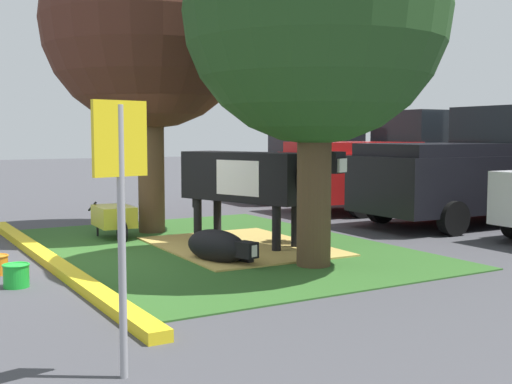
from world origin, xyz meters
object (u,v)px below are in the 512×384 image
at_px(bucket_green, 16,275).
at_px(parking_sign, 121,184).
at_px(cow_holstein, 250,178).
at_px(sedan_silver, 316,165).
at_px(pickup_truck_black, 483,169).
at_px(shade_tree_right, 315,12).
at_px(pickup_truck_maroon, 396,164).
at_px(shade_tree_left, 149,23).
at_px(calf_lying, 218,247).
at_px(person_handler, 313,191).
at_px(wheelbarrow, 114,217).

bearing_deg(bucket_green, parking_sign, 2.15).
height_order(cow_holstein, sedan_silver, sedan_silver).
bearing_deg(pickup_truck_black, shade_tree_right, -71.07).
xyz_separation_m(parking_sign, pickup_truck_maroon, (-7.44, 9.54, -0.36)).
xyz_separation_m(cow_holstein, parking_sign, (4.60, -3.76, 0.34)).
height_order(shade_tree_left, sedan_silver, shade_tree_left).
height_order(cow_holstein, bucket_green, cow_holstein).
relative_size(bucket_green, pickup_truck_maroon, 0.06).
bearing_deg(calf_lying, shade_tree_left, 175.40).
height_order(sedan_silver, pickup_truck_maroon, pickup_truck_maroon).
xyz_separation_m(sedan_silver, pickup_truck_maroon, (2.79, 0.38, 0.13)).
xyz_separation_m(shade_tree_left, pickup_truck_black, (2.17, 6.44, -2.75)).
distance_m(shade_tree_right, bucket_green, 5.12).
bearing_deg(cow_holstein, parking_sign, -39.26).
distance_m(person_handler, pickup_truck_maroon, 5.85).
xyz_separation_m(calf_lying, pickup_truck_maroon, (-3.85, 6.89, 0.88)).
distance_m(shade_tree_left, parking_sign, 7.77).
bearing_deg(pickup_truck_maroon, pickup_truck_black, -3.75).
relative_size(shade_tree_right, pickup_truck_maroon, 0.98).
distance_m(cow_holstein, parking_sign, 5.95).
bearing_deg(parking_sign, pickup_truck_black, 116.31).
xyz_separation_m(calf_lying, person_handler, (-0.56, 2.06, 0.67)).
distance_m(wheelbarrow, pickup_truck_black, 7.54).
bearing_deg(wheelbarrow, shade_tree_left, 112.09).
xyz_separation_m(shade_tree_right, person_handler, (-1.48, 1.03, -2.57)).
xyz_separation_m(cow_holstein, wheelbarrow, (-1.86, -1.68, -0.75)).
xyz_separation_m(calf_lying, parking_sign, (3.59, -2.65, 1.24)).
relative_size(shade_tree_right, pickup_truck_black, 0.98).
height_order(bucket_green, pickup_truck_black, pickup_truck_black).
distance_m(wheelbarrow, bucket_green, 3.70).
height_order(parking_sign, pickup_truck_maroon, pickup_truck_maroon).
distance_m(cow_holstein, wheelbarrow, 2.62).
distance_m(shade_tree_right, parking_sign, 4.97).
distance_m(shade_tree_left, cow_holstein, 3.61).
height_order(pickup_truck_maroon, pickup_truck_black, same).
xyz_separation_m(parking_sign, sedan_silver, (-10.23, 9.16, -0.49)).
xyz_separation_m(person_handler, wheelbarrow, (-2.30, -2.63, -0.52)).
bearing_deg(shade_tree_right, pickup_truck_maroon, 129.07).
xyz_separation_m(cow_holstein, calf_lying, (1.01, -1.11, -0.89)).
relative_size(calf_lying, sedan_silver, 0.30).
bearing_deg(bucket_green, shade_tree_right, 77.82).
bearing_deg(wheelbarrow, bucket_green, -36.74).
height_order(calf_lying, bucket_green, calf_lying).
bearing_deg(pickup_truck_maroon, person_handler, -55.79).
bearing_deg(pickup_truck_maroon, bucket_green, -67.84).
bearing_deg(sedan_silver, cow_holstein, -43.77).
distance_m(cow_holstein, sedan_silver, 7.80).
distance_m(shade_tree_right, pickup_truck_maroon, 7.92).
height_order(wheelbarrow, parking_sign, parking_sign).
bearing_deg(wheelbarrow, sedan_silver, 118.06).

